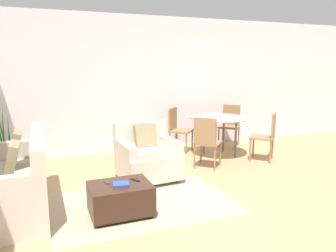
# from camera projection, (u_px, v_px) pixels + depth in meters

# --- Properties ---
(ground_plane) EXTENTS (20.00, 20.00, 0.00)m
(ground_plane) POSITION_uv_depth(u_px,v_px,m) (214.00, 215.00, 3.91)
(ground_plane) COLOR tan
(wall_back) EXTENTS (12.00, 0.06, 2.75)m
(wall_back) POSITION_uv_depth(u_px,v_px,m) (135.00, 84.00, 6.70)
(wall_back) COLOR white
(wall_back) RESTS_ON ground_plane
(area_rug) EXTENTS (2.28, 1.54, 0.01)m
(area_rug) POSITION_uv_depth(u_px,v_px,m) (143.00, 203.00, 4.25)
(area_rug) COLOR tan
(area_rug) RESTS_ON ground_plane
(couch) EXTENTS (0.87, 1.74, 0.94)m
(couch) POSITION_uv_depth(u_px,v_px,m) (13.00, 185.00, 3.98)
(couch) COLOR beige
(couch) RESTS_ON ground_plane
(armchair) EXTENTS (0.92, 0.86, 0.87)m
(armchair) POSITION_uv_depth(u_px,v_px,m) (147.00, 157.00, 5.09)
(armchair) COLOR beige
(armchair) RESTS_ON ground_plane
(ottoman) EXTENTS (0.72, 0.55, 0.38)m
(ottoman) POSITION_uv_depth(u_px,v_px,m) (120.00, 198.00, 3.89)
(ottoman) COLOR #382319
(ottoman) RESTS_ON ground_plane
(book_stack) EXTENTS (0.21, 0.19, 0.03)m
(book_stack) POSITION_uv_depth(u_px,v_px,m) (121.00, 184.00, 3.82)
(book_stack) COLOR #2D478C
(book_stack) RESTS_ON ottoman
(tv_remote_primary) EXTENTS (0.09, 0.14, 0.01)m
(tv_remote_primary) POSITION_uv_depth(u_px,v_px,m) (135.00, 180.00, 3.99)
(tv_remote_primary) COLOR black
(tv_remote_primary) RESTS_ON ottoman
(tv_remote_secondary) EXTENTS (0.06, 0.16, 0.01)m
(tv_remote_secondary) POSITION_uv_depth(u_px,v_px,m) (107.00, 182.00, 3.93)
(tv_remote_secondary) COLOR #333338
(tv_remote_secondary) RESTS_ON ottoman
(potted_plant) EXTENTS (0.40, 0.40, 1.17)m
(potted_plant) POSITION_uv_depth(u_px,v_px,m) (5.00, 163.00, 5.16)
(potted_plant) COLOR brown
(potted_plant) RESTS_ON ground_plane
(dining_table) EXTENTS (1.16, 1.16, 0.77)m
(dining_table) POSITION_uv_depth(u_px,v_px,m) (220.00, 121.00, 6.37)
(dining_table) COLOR #99A8AD
(dining_table) RESTS_ON ground_plane
(dining_chair_near_left) EXTENTS (0.59, 0.59, 0.90)m
(dining_chair_near_left) POSITION_uv_depth(u_px,v_px,m) (206.00, 139.00, 5.59)
(dining_chair_near_left) COLOR #93704C
(dining_chair_near_left) RESTS_ON ground_plane
(dining_chair_near_right) EXTENTS (0.59, 0.59, 0.90)m
(dining_chair_near_right) POSITION_uv_depth(u_px,v_px,m) (267.00, 134.00, 6.05)
(dining_chair_near_right) COLOR #93704C
(dining_chair_near_right) RESTS_ON ground_plane
(dining_chair_far_left) EXTENTS (0.59, 0.59, 0.90)m
(dining_chair_far_left) POSITION_uv_depth(u_px,v_px,m) (177.00, 126.00, 6.76)
(dining_chair_far_left) COLOR #93704C
(dining_chair_far_left) RESTS_ON ground_plane
(dining_chair_far_right) EXTENTS (0.59, 0.59, 0.90)m
(dining_chair_far_right) POSITION_uv_depth(u_px,v_px,m) (230.00, 122.00, 7.22)
(dining_chair_far_right) COLOR #93704C
(dining_chair_far_right) RESTS_ON ground_plane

